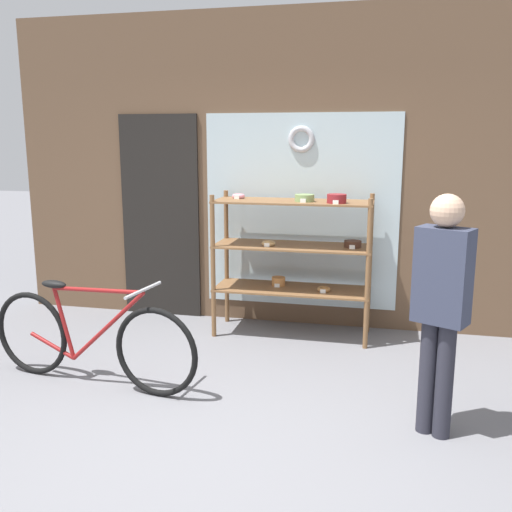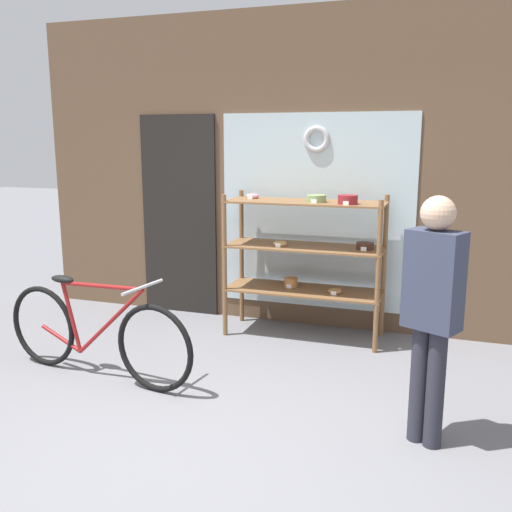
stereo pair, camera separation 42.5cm
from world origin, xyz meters
The scene contains 5 objects.
ground_plane centered at (0.00, 0.00, 0.00)m, with size 30.00×30.00×0.00m, color slate.
storefront_facade centered at (-0.04, 2.53, 1.51)m, with size 5.62×0.13×3.08m.
display_case centered at (0.21, 2.14, 0.86)m, with size 1.47×0.51×1.37m.
bicycle centered at (-1.13, 0.66, 0.36)m, with size 1.80×0.46×0.81m.
pedestrian centered at (1.38, 0.46, 0.90)m, with size 0.37×0.30×1.54m.
Camera 2 is at (1.43, -2.94, 1.86)m, focal length 40.00 mm.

